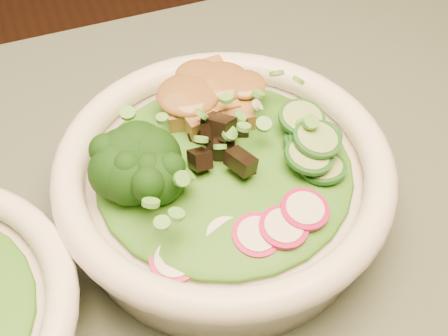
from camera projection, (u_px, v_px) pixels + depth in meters
name	position (u px, v px, depth m)	size (l,w,h in m)	color
dining_table	(350.00, 329.00, 0.60)	(1.20, 0.80, 0.75)	black
salad_bowl	(224.00, 184.00, 0.52)	(0.28, 0.28, 0.07)	white
lettuce_bed	(224.00, 167.00, 0.50)	(0.21, 0.21, 0.02)	#1F6916
broccoli_florets	(144.00, 173.00, 0.47)	(0.08, 0.07, 0.04)	black
radish_slices	(254.00, 230.00, 0.45)	(0.11, 0.04, 0.02)	#AB0D48
cucumber_slices	(304.00, 141.00, 0.50)	(0.07, 0.07, 0.04)	#8AA85D
mushroom_heap	(220.00, 144.00, 0.50)	(0.07, 0.07, 0.04)	black
tofu_cubes	(204.00, 102.00, 0.53)	(0.09, 0.06, 0.04)	olive
peanut_sauce	(204.00, 91.00, 0.52)	(0.07, 0.06, 0.02)	brown
scallion_garnish	(224.00, 146.00, 0.48)	(0.20, 0.20, 0.02)	#52A339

